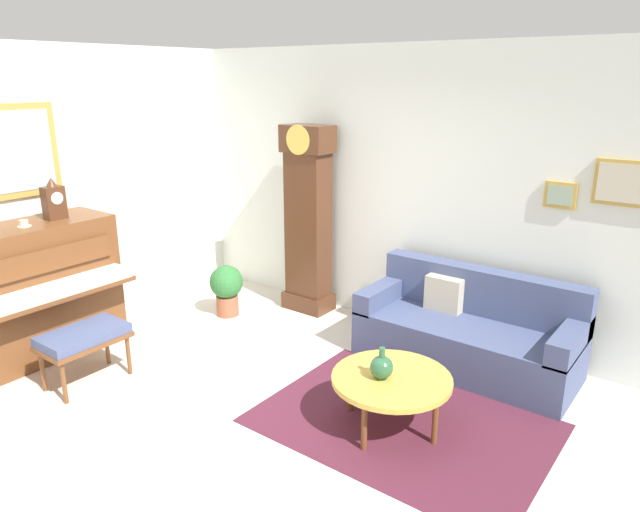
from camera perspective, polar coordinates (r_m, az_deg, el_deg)
The scene contains 13 objects.
ground_plane at distance 4.64m, azimuth -8.25°, elevation -16.24°, with size 6.40×6.00×0.10m, color beige.
wall_left at distance 6.13m, azimuth -26.47°, elevation 5.23°, with size 0.13×4.90×2.80m.
wall_back at distance 5.90m, azimuth 7.95°, elevation 6.38°, with size 5.30×0.13×2.80m.
area_rug at distance 4.59m, azimuth 8.13°, elevation -15.89°, with size 2.10×1.50×0.01m, color #4C1E2D.
piano at distance 5.89m, azimuth -26.14°, elevation -3.09°, with size 0.87×1.44×1.25m.
piano_bench at distance 5.27m, azimuth -22.18°, elevation -7.49°, with size 0.42×0.70×0.48m.
grandfather_clock at distance 6.26m, azimuth -1.18°, elevation 3.08°, with size 0.52×0.34×2.03m.
couch at distance 5.40m, azimuth 14.34°, elevation -7.21°, with size 1.90×0.80×0.84m.
coffee_table at distance 4.35m, azimuth 7.04°, elevation -12.00°, with size 0.88×0.88×0.41m.
mantel_clock at distance 5.81m, azimuth -24.66°, elevation 4.97°, with size 0.13×0.18×0.38m.
teacup at distance 5.66m, azimuth -27.04°, elevation 2.81°, with size 0.12×0.12×0.06m.
green_jug at distance 4.27m, azimuth 6.06°, elevation -10.78°, with size 0.17×0.17×0.24m.
potted_plant at distance 6.35m, azimuth -9.15°, elevation -3.01°, with size 0.36×0.36×0.56m.
Camera 1 is at (2.81, -2.68, 2.50)m, focal length 32.62 mm.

